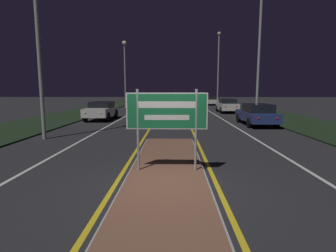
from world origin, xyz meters
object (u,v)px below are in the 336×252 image
Objects in this scene: streetlight_right_far at (218,62)px; car_approaching_0 at (101,110)px; highway_sign at (167,114)px; car_receding_2 at (211,100)px; car_receding_1 at (227,105)px; streetlight_left_far at (125,62)px; car_receding_0 at (257,114)px; streetlight_right_near at (260,29)px.

streetlight_right_far is 21.79m from car_approaching_0.
highway_sign is 34.76m from car_receding_2.
streetlight_right_far is 11.88m from car_receding_1.
car_receding_0 is (12.10, -17.15, -5.22)m from streetlight_left_far.
streetlight_left_far is 15.02m from car_approaching_0.
car_receding_1 is at bearing -31.30° from streetlight_left_far.
streetlight_left_far is (-6.26, 27.72, 4.26)m from highway_sign.
car_receding_2 is at bearing 97.83° from streetlight_right_far.
car_receding_0 reaches higher than car_approaching_0.
streetlight_left_far is 0.82× the size of streetlight_right_near.
car_receding_1 is 13.29m from car_approaching_0.
car_receding_2 is 23.66m from car_approaching_0.
streetlight_left_far is at bearing 130.13° from streetlight_right_near.
streetlight_right_near reaches higher than car_receding_2.
car_receding_2 is at bearing 89.00° from car_receding_1.
streetlight_right_near reaches higher than car_receding_0.
car_receding_0 is (5.84, 10.57, -0.96)m from highway_sign.
highway_sign is 0.22× the size of streetlight_right_near.
streetlight_right_near reaches higher than car_receding_1.
car_receding_2 is (12.31, 6.50, -5.25)m from streetlight_left_far.
car_approaching_0 is (0.62, -14.07, -5.21)m from streetlight_left_far.
car_receding_1 reaches higher than car_receding_2.
streetlight_right_near is 1.02× the size of streetlight_right_far.
streetlight_right_far is at bearing -82.17° from car_receding_2.
highway_sign is 0.27× the size of streetlight_left_far.
streetlight_right_near is 2.47× the size of car_receding_2.
highway_sign is 0.52× the size of car_approaching_0.
car_receding_1 reaches higher than car_receding_0.
car_receding_1 is 0.91× the size of car_approaching_0.
car_receding_2 is at bearing 79.97° from highway_sign.
streetlight_right_near is (12.71, -15.08, 0.81)m from streetlight_left_far.
car_receding_1 is (5.81, 20.38, -0.95)m from highway_sign.
highway_sign is 0.22× the size of streetlight_right_far.
streetlight_left_far is at bearing -166.13° from streetlight_right_far.
streetlight_right_far is 2.56× the size of car_receding_1.
car_receding_2 is 0.97× the size of car_approaching_0.
car_receding_1 is (-0.03, 9.81, 0.01)m from car_receding_0.
car_receding_0 is (-0.62, -2.07, -6.03)m from streetlight_right_near.
car_receding_0 is at bearing -106.59° from streetlight_right_near.
highway_sign is 12.11m from car_receding_0.
car_receding_0 is 11.89m from car_approaching_0.
highway_sign reaches higher than car_approaching_0.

